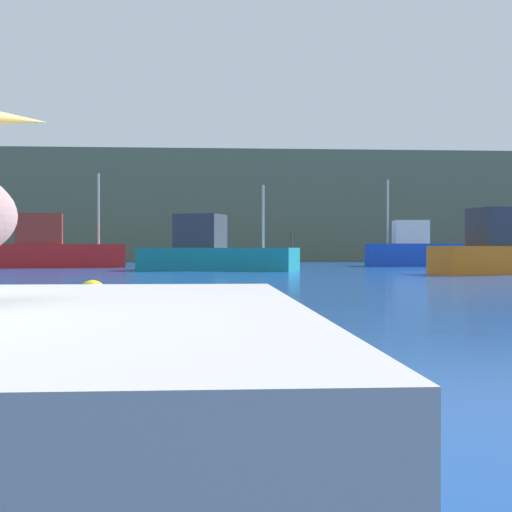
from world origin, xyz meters
The scene contains 6 objects.
hillside_backdrop centered at (0.00, 66.14, 4.97)m, with size 140.00×10.20×9.95m, color #5B664C.
fishing_boat_orange centered at (14.61, 27.37, 1.00)m, with size 6.57×3.36×5.24m.
fishing_boat_red centered at (-6.64, 39.10, 1.08)m, with size 7.61×3.19×5.41m.
fishing_boat_teal centered at (2.38, 33.43, 0.92)m, with size 8.15×4.89×4.16m.
fishing_boat_blue centered at (15.03, 41.37, 0.97)m, with size 6.56×2.61×5.34m.
mooring_buoy centered at (0.13, 10.61, 0.25)m, with size 0.51×0.51×0.51m, color yellow.
Camera 1 is at (2.18, -2.13, 1.05)m, focal length 50.24 mm.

